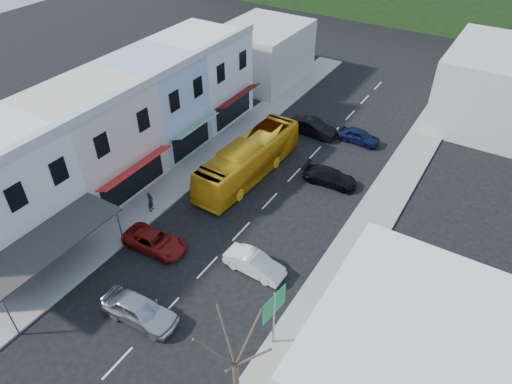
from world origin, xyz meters
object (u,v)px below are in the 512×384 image
at_px(car_white, 255,263).
at_px(direction_sign, 274,320).
at_px(pedestrian_left, 150,201).
at_px(street_tree, 235,366).
at_px(car_red, 155,240).
at_px(traffic_signal, 436,83).
at_px(bus, 249,160).
at_px(car_silver, 140,311).

bearing_deg(car_white, direction_sign, -136.25).
xyz_separation_m(car_white, pedestrian_left, (-9.57, 0.99, 0.30)).
bearing_deg(street_tree, car_white, 116.52).
distance_m(car_red, traffic_signal, 31.86).
xyz_separation_m(bus, pedestrian_left, (-3.67, -7.63, -0.55)).
relative_size(pedestrian_left, street_tree, 0.22).
relative_size(bus, pedestrian_left, 6.82).
bearing_deg(street_tree, direction_sign, 95.35).
bearing_deg(pedestrian_left, car_silver, -162.86).
distance_m(car_red, street_tree, 12.92).
distance_m(bus, car_silver, 15.37).
xyz_separation_m(car_silver, car_red, (-3.15, 4.80, 0.00)).
xyz_separation_m(car_silver, pedestrian_left, (-5.94, 7.55, 0.30)).
bearing_deg(bus, street_tree, -57.15).
distance_m(direction_sign, traffic_signal, 32.30).
relative_size(car_silver, traffic_signal, 0.80).
bearing_deg(bus, traffic_signal, 66.42).
relative_size(car_white, car_red, 0.96).
distance_m(car_silver, street_tree, 8.42).
distance_m(bus, car_red, 10.45).
xyz_separation_m(pedestrian_left, direction_sign, (13.21, -4.98, 1.09)).
distance_m(bus, traffic_signal, 21.87).
bearing_deg(car_white, pedestrian_left, 85.36).
relative_size(car_silver, direction_sign, 1.05).
relative_size(bus, traffic_signal, 2.12).
height_order(pedestrian_left, traffic_signal, traffic_signal).
bearing_deg(car_red, car_white, -78.96).
xyz_separation_m(car_silver, car_white, (3.63, 6.55, 0.00)).
bearing_deg(direction_sign, traffic_signal, 97.42).
relative_size(pedestrian_left, traffic_signal, 0.31).
bearing_deg(car_white, car_silver, 152.32).
xyz_separation_m(pedestrian_left, traffic_signal, (13.14, 27.31, 1.74)).
relative_size(direction_sign, street_tree, 0.54).
bearing_deg(street_tree, pedestrian_left, 146.30).
bearing_deg(car_silver, street_tree, -104.87).
height_order(bus, direction_sign, direction_sign).
xyz_separation_m(car_red, traffic_signal, (10.35, 30.06, 2.04)).
distance_m(car_white, car_red, 7.00).
distance_m(car_white, direction_sign, 5.58).
bearing_deg(traffic_signal, bus, 39.69).
bearing_deg(traffic_signal, car_silver, 53.72).
height_order(bus, traffic_signal, traffic_signal).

